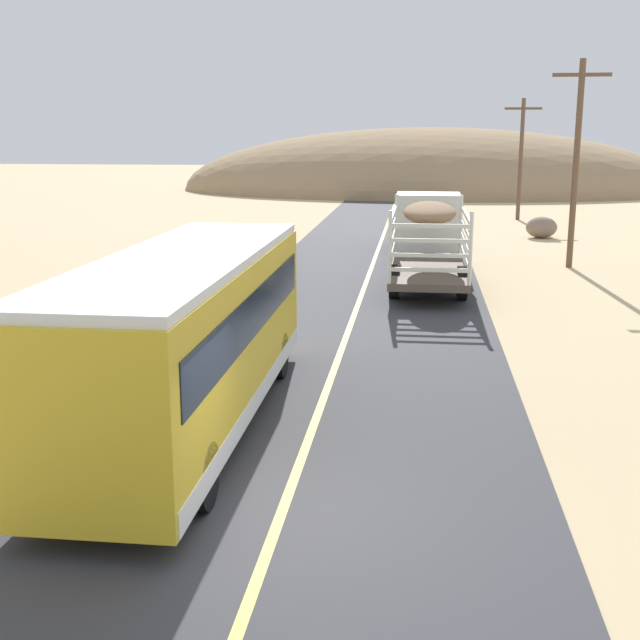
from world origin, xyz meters
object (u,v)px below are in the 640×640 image
Objects in this scene: power_pole_mid at (576,158)px; boulder_mid_field at (541,227)px; car_far at (412,227)px; livestock_truck at (428,228)px; bus at (187,336)px; power_pole_far at (521,155)px.

power_pole_mid is 5.14× the size of boulder_mid_field.
boulder_mid_field is at bearing 40.03° from car_far.
boulder_mid_field is at bearing 63.88° from livestock_truck.
bus reaches higher than boulder_mid_field.
livestock_truck is 2.10× the size of car_far.
power_pole_mid is at bearing -90.00° from power_pole_far.
livestock_truck is at bearing 75.29° from bus.
power_pole_far is at bearing 91.19° from boulder_mid_field.
boulder_mid_field is at bearing 88.86° from power_pole_mid.
livestock_truck is at bearing -84.03° from car_far.
power_pole_mid reaches higher than bus.
boulder_mid_field is (0.19, 9.30, -3.76)m from power_pole_mid.
livestock_truck is 6.54m from car_far.
boulder_mid_field is (10.30, 28.85, -1.21)m from bus.
power_pole_mid is at bearing -91.14° from boulder_mid_field.
power_pole_mid is (10.11, 19.55, 2.56)m from bus.
livestock_truck is 0.97× the size of bus.
power_pole_far reaches higher than boulder_mid_field.
power_pole_mid is 18.20m from power_pole_far.
power_pole_mid is 10.03m from boulder_mid_field.
power_pole_far is 9.52m from boulder_mid_field.
car_far is at bearing -139.97° from boulder_mid_field.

